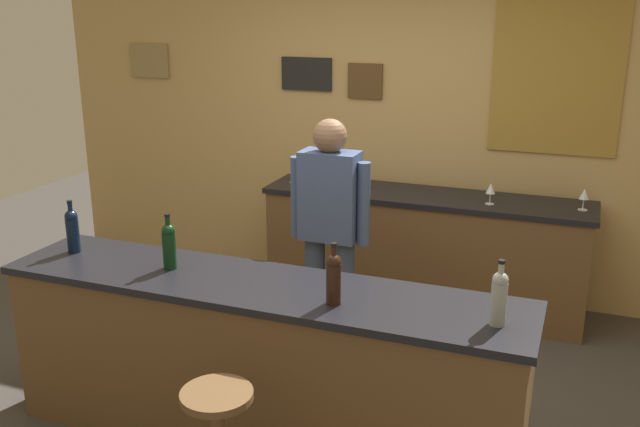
# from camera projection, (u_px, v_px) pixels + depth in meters

# --- Properties ---
(ground_plane) EXTENTS (10.00, 10.00, 0.00)m
(ground_plane) POSITION_uv_depth(u_px,v_px,m) (291.00, 401.00, 4.20)
(ground_plane) COLOR #423D38
(back_wall) EXTENTS (6.00, 0.09, 2.80)m
(back_wall) POSITION_uv_depth(u_px,v_px,m) (392.00, 116.00, 5.59)
(back_wall) COLOR tan
(back_wall) RESTS_ON ground_plane
(bar_counter) EXTENTS (2.79, 0.60, 0.92)m
(bar_counter) POSITION_uv_depth(u_px,v_px,m) (260.00, 363.00, 3.71)
(bar_counter) COLOR brown
(bar_counter) RESTS_ON ground_plane
(side_counter) EXTENTS (2.45, 0.56, 0.90)m
(side_counter) POSITION_uv_depth(u_px,v_px,m) (423.00, 251.00, 5.41)
(side_counter) COLOR brown
(side_counter) RESTS_ON ground_plane
(bartender) EXTENTS (0.52, 0.21, 1.62)m
(bartender) POSITION_uv_depth(u_px,v_px,m) (330.00, 227.00, 4.40)
(bartender) COLOR #384766
(bartender) RESTS_ON ground_plane
(wine_bottle_a) EXTENTS (0.07, 0.07, 0.31)m
(wine_bottle_a) POSITION_uv_depth(u_px,v_px,m) (72.00, 229.00, 3.98)
(wine_bottle_a) COLOR black
(wine_bottle_a) RESTS_ON bar_counter
(wine_bottle_b) EXTENTS (0.07, 0.07, 0.31)m
(wine_bottle_b) POSITION_uv_depth(u_px,v_px,m) (169.00, 244.00, 3.74)
(wine_bottle_b) COLOR black
(wine_bottle_b) RESTS_ON bar_counter
(wine_bottle_c) EXTENTS (0.07, 0.07, 0.31)m
(wine_bottle_c) POSITION_uv_depth(u_px,v_px,m) (334.00, 277.00, 3.30)
(wine_bottle_c) COLOR black
(wine_bottle_c) RESTS_ON bar_counter
(wine_bottle_d) EXTENTS (0.07, 0.07, 0.31)m
(wine_bottle_d) POSITION_uv_depth(u_px,v_px,m) (499.00, 296.00, 3.08)
(wine_bottle_d) COLOR #999E99
(wine_bottle_d) RESTS_ON bar_counter
(wine_glass_a) EXTENTS (0.07, 0.07, 0.16)m
(wine_glass_a) POSITION_uv_depth(u_px,v_px,m) (293.00, 169.00, 5.59)
(wine_glass_a) COLOR silver
(wine_glass_a) RESTS_ON side_counter
(wine_glass_b) EXTENTS (0.07, 0.07, 0.16)m
(wine_glass_b) POSITION_uv_depth(u_px,v_px,m) (337.00, 171.00, 5.51)
(wine_glass_b) COLOR silver
(wine_glass_b) RESTS_ON side_counter
(wine_glass_c) EXTENTS (0.07, 0.07, 0.16)m
(wine_glass_c) POSITION_uv_depth(u_px,v_px,m) (365.00, 175.00, 5.41)
(wine_glass_c) COLOR silver
(wine_glass_c) RESTS_ON side_counter
(wine_glass_d) EXTENTS (0.07, 0.07, 0.16)m
(wine_glass_d) POSITION_uv_depth(u_px,v_px,m) (491.00, 189.00, 5.00)
(wine_glass_d) COLOR silver
(wine_glass_d) RESTS_ON side_counter
(wine_glass_e) EXTENTS (0.07, 0.07, 0.16)m
(wine_glass_e) POSITION_uv_depth(u_px,v_px,m) (584.00, 195.00, 4.85)
(wine_glass_e) COLOR silver
(wine_glass_e) RESTS_ON side_counter
(coffee_mug) EXTENTS (0.13, 0.08, 0.09)m
(coffee_mug) POSITION_uv_depth(u_px,v_px,m) (311.00, 175.00, 5.66)
(coffee_mug) COLOR #B2332D
(coffee_mug) RESTS_ON side_counter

